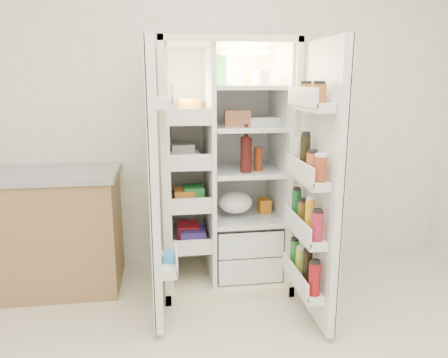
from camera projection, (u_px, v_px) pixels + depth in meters
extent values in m
cube|color=white|center=(215.00, 103.00, 3.41)|extent=(4.00, 0.02, 2.70)
cube|color=beige|center=(218.00, 159.00, 3.45)|extent=(0.92, 0.04, 1.80)
cube|color=beige|center=(164.00, 169.00, 3.07)|extent=(0.04, 0.70, 1.80)
cube|color=beige|center=(282.00, 166.00, 3.19)|extent=(0.04, 0.70, 1.80)
cube|color=beige|center=(224.00, 43.00, 2.93)|extent=(0.92, 0.70, 0.04)
cube|color=beige|center=(224.00, 275.00, 3.32)|extent=(0.92, 0.70, 0.08)
cube|color=white|center=(219.00, 158.00, 3.42)|extent=(0.84, 0.02, 1.68)
cube|color=white|center=(168.00, 166.00, 3.07)|extent=(0.02, 0.62, 1.68)
cube|color=white|center=(278.00, 163.00, 3.19)|extent=(0.02, 0.62, 1.68)
cube|color=white|center=(209.00, 165.00, 3.11)|extent=(0.03, 0.62, 1.68)
cube|color=silver|center=(244.00, 257.00, 3.29)|extent=(0.47, 0.52, 0.19)
cube|color=silver|center=(245.00, 233.00, 3.25)|extent=(0.47, 0.52, 0.19)
cube|color=#FFD18C|center=(245.00, 53.00, 3.02)|extent=(0.30, 0.30, 0.02)
cube|color=white|center=(190.00, 239.00, 3.22)|extent=(0.28, 0.58, 0.02)
cube|color=white|center=(189.00, 201.00, 3.15)|extent=(0.28, 0.58, 0.02)
cube|color=white|center=(188.00, 162.00, 3.08)|extent=(0.28, 0.58, 0.02)
cube|color=white|center=(187.00, 120.00, 3.02)|extent=(0.28, 0.58, 0.02)
cube|color=white|center=(244.00, 215.00, 3.24)|extent=(0.49, 0.58, 0.01)
cube|color=white|center=(245.00, 169.00, 3.16)|extent=(0.49, 0.58, 0.01)
cube|color=white|center=(245.00, 126.00, 3.09)|extent=(0.49, 0.58, 0.02)
cube|color=white|center=(246.00, 87.00, 3.02)|extent=(0.49, 0.58, 0.02)
cube|color=#F82336|center=(190.00, 232.00, 3.20)|extent=(0.16, 0.20, 0.10)
cube|color=#24863B|center=(189.00, 192.00, 3.13)|extent=(0.14, 0.18, 0.12)
cube|color=white|center=(188.00, 156.00, 3.07)|extent=(0.20, 0.22, 0.07)
cube|color=#C87321|center=(187.00, 109.00, 3.00)|extent=(0.15, 0.16, 0.14)
cube|color=#5039AB|center=(190.00, 232.00, 3.21)|extent=(0.18, 0.20, 0.09)
cube|color=orange|center=(189.00, 194.00, 3.14)|extent=(0.14, 0.18, 0.10)
cube|color=silver|center=(188.00, 152.00, 3.07)|extent=(0.16, 0.16, 0.12)
sphere|color=orange|center=(230.00, 270.00, 3.21)|extent=(0.07, 0.07, 0.07)
sphere|color=orange|center=(241.00, 267.00, 3.26)|extent=(0.07, 0.07, 0.07)
sphere|color=orange|center=(255.00, 268.00, 3.24)|extent=(0.07, 0.07, 0.07)
sphere|color=orange|center=(233.00, 262.00, 3.36)|extent=(0.07, 0.07, 0.07)
ellipsoid|color=#3A6822|center=(244.00, 230.00, 3.27)|extent=(0.26, 0.24, 0.11)
cylinder|color=#3F0F0D|center=(246.00, 155.00, 3.00)|extent=(0.08, 0.08, 0.25)
cylinder|color=maroon|center=(258.00, 159.00, 3.06)|extent=(0.06, 0.06, 0.17)
cube|color=#207837|center=(221.00, 71.00, 2.97)|extent=(0.07, 0.07, 0.21)
cylinder|color=white|center=(261.00, 78.00, 2.94)|extent=(0.11, 0.11, 0.10)
cylinder|color=#AE8B28|center=(252.00, 80.00, 3.11)|extent=(0.07, 0.07, 0.09)
cube|color=white|center=(264.00, 121.00, 3.09)|extent=(0.23, 0.09, 0.06)
cube|color=#AB6844|center=(237.00, 118.00, 3.05)|extent=(0.18, 0.10, 0.11)
ellipsoid|color=white|center=(235.00, 207.00, 3.16)|extent=(0.25, 0.23, 0.16)
cube|color=orange|center=(264.00, 206.00, 3.29)|extent=(0.09, 0.11, 0.11)
cube|color=white|center=(155.00, 188.00, 2.53)|extent=(0.05, 0.40, 1.72)
cube|color=beige|center=(151.00, 188.00, 2.53)|extent=(0.01, 0.40, 1.72)
cube|color=white|center=(169.00, 265.00, 2.65)|extent=(0.09, 0.32, 0.06)
cube|color=white|center=(164.00, 103.00, 2.43)|extent=(0.09, 0.32, 0.06)
cube|color=#338CCC|center=(169.00, 260.00, 2.65)|extent=(0.07, 0.12, 0.10)
cube|color=white|center=(320.00, 185.00, 2.59)|extent=(0.05, 0.58, 1.72)
cube|color=beige|center=(324.00, 185.00, 2.59)|extent=(0.01, 0.58, 1.72)
cube|color=white|center=(303.00, 283.00, 2.72)|extent=(0.11, 0.50, 0.05)
cube|color=white|center=(305.00, 233.00, 2.64)|extent=(0.11, 0.50, 0.05)
cube|color=white|center=(307.00, 178.00, 2.56)|extent=(0.11, 0.50, 0.05)
cube|color=white|center=(311.00, 106.00, 2.47)|extent=(0.11, 0.50, 0.05)
cylinder|color=maroon|center=(315.00, 279.00, 2.50)|extent=(0.07, 0.07, 0.20)
cylinder|color=black|center=(307.00, 268.00, 2.62)|extent=(0.06, 0.06, 0.22)
cylinder|color=#95A838|center=(300.00, 262.00, 2.75)|extent=(0.06, 0.06, 0.18)
cylinder|color=#2A7E2C|center=(294.00, 254.00, 2.87)|extent=(0.06, 0.06, 0.19)
cylinder|color=maroon|center=(317.00, 227.00, 2.42)|extent=(0.07, 0.07, 0.17)
cylinder|color=gold|center=(310.00, 216.00, 2.54)|extent=(0.06, 0.06, 0.21)
cylinder|color=brown|center=(303.00, 214.00, 2.67)|extent=(0.07, 0.07, 0.16)
cylinder|color=#155C28|center=(296.00, 205.00, 2.80)|extent=(0.06, 0.06, 0.20)
cylinder|color=brown|center=(320.00, 169.00, 2.35)|extent=(0.07, 0.07, 0.14)
cylinder|color=#C65833|center=(312.00, 165.00, 2.47)|extent=(0.07, 0.07, 0.14)
cylinder|color=black|center=(305.00, 153.00, 2.59)|extent=(0.06, 0.06, 0.23)
cylinder|color=beige|center=(298.00, 154.00, 2.72)|extent=(0.06, 0.06, 0.18)
cylinder|color=brown|center=(319.00, 93.00, 2.33)|extent=(0.08, 0.08, 0.10)
cylinder|color=olive|center=(306.00, 92.00, 2.54)|extent=(0.08, 0.08, 0.10)
cube|color=#916948|center=(36.00, 233.00, 3.13)|extent=(1.19, 0.61, 0.85)
cube|color=#94949A|center=(30.00, 175.00, 3.03)|extent=(1.22, 0.65, 0.04)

